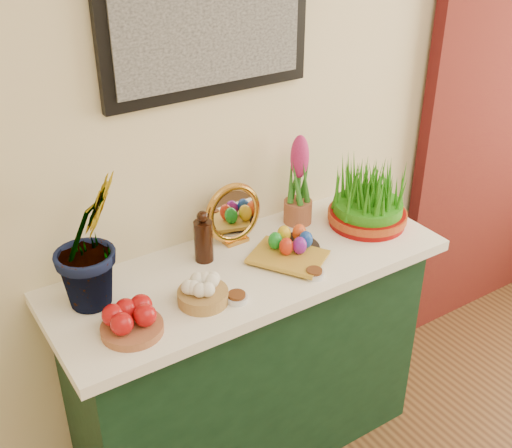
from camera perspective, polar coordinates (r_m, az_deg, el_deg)
The scene contains 13 objects.
sideboard at distance 2.50m, azimuth -0.64°, elevation -12.48°, with size 1.30×0.45×0.85m, color #12311C.
tablecloth at distance 2.23m, azimuth -0.70°, elevation -3.95°, with size 1.40×0.55×0.04m, color white.
hyacinth_green at distance 1.96m, azimuth -14.84°, elevation 0.28°, with size 0.29×0.24×0.57m, color #2E7823.
apple_bowl at distance 1.93m, azimuth -11.02°, elevation -8.50°, with size 0.21×0.21×0.09m.
garlic_basket at distance 2.02m, azimuth -4.75°, elevation -6.06°, with size 0.19×0.19×0.09m.
vinegar_cruet at distance 2.20m, azimuth -4.69°, elevation -1.31°, with size 0.07×0.07×0.19m.
mirror at distance 2.30m, azimuth -2.03°, elevation 0.88°, with size 0.23×0.07×0.23m.
book at distance 2.15m, azimuth 1.92°, elevation -4.13°, with size 0.17×0.25×0.03m, color #B78B28.
spice_dish_left at distance 2.03m, azimuth -1.72°, elevation -6.55°, with size 0.07×0.07×0.03m.
spice_dish_right at distance 2.15m, azimuth 5.19°, elevation -4.40°, with size 0.07×0.07×0.03m.
egg_plate at distance 2.27m, azimuth 3.14°, elevation -1.83°, with size 0.23×0.23×0.09m.
hyacinth_pink at distance 2.40m, azimuth 3.82°, elevation 3.54°, with size 0.11×0.11×0.36m.
wheatgrass_sabzeh at distance 2.45m, azimuth 10.00°, elevation 2.27°, with size 0.30×0.30×0.25m.
Camera 1 is at (-1.21, 0.43, 2.10)m, focal length 45.00 mm.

